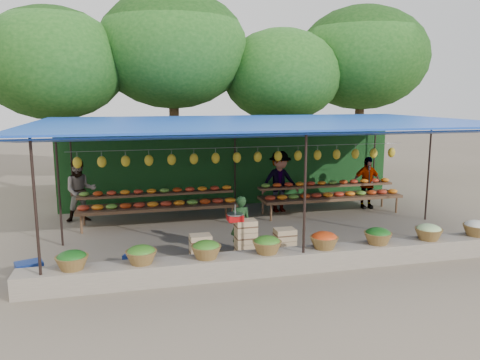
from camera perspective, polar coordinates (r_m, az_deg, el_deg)
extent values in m
plane|color=#675B4C|center=(12.07, 2.59, -6.26)|extent=(60.00, 60.00, 0.00)
cube|color=#736A5C|center=(9.53, 7.37, -9.61)|extent=(10.60, 0.55, 0.40)
cylinder|color=black|center=(8.57, -23.58, -4.29)|extent=(0.05, 0.05, 2.80)
cylinder|color=black|center=(9.06, 7.88, -2.76)|extent=(0.05, 0.05, 2.80)
cylinder|color=black|center=(11.37, -21.23, -0.72)|extent=(0.05, 0.05, 2.80)
cylinder|color=black|center=(13.89, 22.00, 1.10)|extent=(0.05, 0.05, 2.80)
cylinder|color=black|center=(14.21, -19.81, 1.43)|extent=(0.05, 0.05, 2.80)
cylinder|color=black|center=(14.52, -0.62, 2.21)|extent=(0.05, 0.05, 2.80)
cylinder|color=black|center=(16.30, 16.05, 2.69)|extent=(0.05, 0.05, 2.80)
cube|color=#1742B3|center=(11.59, 2.70, 7.13)|extent=(10.80, 6.60, 0.04)
cube|color=#1742B3|center=(9.71, 6.08, 5.43)|extent=(10.80, 2.19, 0.26)
cube|color=#1742B3|center=(13.53, 0.26, 6.82)|extent=(10.80, 2.19, 0.26)
cylinder|color=#96969B|center=(13.00, 0.91, 4.03)|extent=(9.60, 0.01, 0.01)
ellipsoid|color=gold|center=(12.66, -19.21, 2.01)|extent=(0.23, 0.17, 0.30)
ellipsoid|color=gold|center=(12.62, -16.50, 2.14)|extent=(0.23, 0.17, 0.30)
ellipsoid|color=gold|center=(12.60, -13.77, 2.26)|extent=(0.23, 0.17, 0.30)
ellipsoid|color=gold|center=(12.62, -11.05, 2.37)|extent=(0.23, 0.17, 0.30)
ellipsoid|color=gold|center=(12.66, -8.33, 2.48)|extent=(0.23, 0.17, 0.30)
ellipsoid|color=gold|center=(12.73, -5.64, 2.58)|extent=(0.23, 0.17, 0.30)
ellipsoid|color=gold|center=(12.83, -2.99, 2.67)|extent=(0.23, 0.17, 0.30)
ellipsoid|color=gold|center=(12.96, -0.38, 2.76)|extent=(0.23, 0.17, 0.30)
ellipsoid|color=gold|center=(13.11, 2.17, 2.84)|extent=(0.23, 0.17, 0.30)
ellipsoid|color=gold|center=(13.29, 4.66, 2.91)|extent=(0.23, 0.17, 0.30)
ellipsoid|color=gold|center=(13.49, 7.08, 2.98)|extent=(0.23, 0.17, 0.30)
ellipsoid|color=gold|center=(13.72, 9.43, 3.04)|extent=(0.23, 0.17, 0.30)
ellipsoid|color=gold|center=(13.96, 11.69, 3.09)|extent=(0.23, 0.17, 0.30)
ellipsoid|color=gold|center=(14.23, 13.87, 3.13)|extent=(0.23, 0.17, 0.30)
ellipsoid|color=gold|center=(14.52, 15.97, 3.17)|extent=(0.23, 0.17, 0.30)
ellipsoid|color=gold|center=(14.83, 17.99, 3.20)|extent=(0.23, 0.17, 0.30)
ellipsoid|color=#195516|center=(8.85, -19.84, -8.85)|extent=(0.52, 0.52, 0.23)
ellipsoid|color=#36711E|center=(8.80, -11.96, -8.57)|extent=(0.52, 0.52, 0.23)
ellipsoid|color=#36711E|center=(8.91, -4.15, -8.13)|extent=(0.52, 0.52, 0.23)
ellipsoid|color=#36711E|center=(9.18, 3.31, -7.57)|extent=(0.52, 0.52, 0.23)
ellipsoid|color=#BF380F|center=(9.59, 10.23, -6.93)|extent=(0.52, 0.52, 0.23)
ellipsoid|color=#195516|center=(10.12, 16.48, -6.27)|extent=(0.52, 0.52, 0.23)
ellipsoid|color=#A6CD80|center=(10.77, 22.03, -5.62)|extent=(0.52, 0.52, 0.23)
ellipsoid|color=silver|center=(11.50, 26.90, -5.00)|extent=(0.52, 0.52, 0.23)
cube|color=#1B4D1D|center=(14.78, -0.84, 1.76)|extent=(10.60, 0.06, 2.50)
cylinder|color=#331B12|center=(17.09, -21.32, 4.69)|extent=(0.36, 0.36, 3.97)
ellipsoid|color=#133E11|center=(17.06, -21.87, 13.00)|extent=(4.77, 4.77, 3.69)
cylinder|color=#331B12|center=(17.43, -7.99, 6.22)|extent=(0.36, 0.36, 4.48)
ellipsoid|color=#133E11|center=(17.46, -8.22, 15.43)|extent=(5.39, 5.39, 4.17)
cylinder|color=#331B12|center=(18.03, 4.94, 5.19)|extent=(0.36, 0.36, 3.71)
ellipsoid|color=#133E11|center=(17.97, 5.06, 12.58)|extent=(4.47, 4.47, 3.45)
cylinder|color=#331B12|center=(19.77, 14.28, 6.28)|extent=(0.36, 0.36, 4.35)
ellipsoid|color=#133E11|center=(19.78, 14.64, 14.16)|extent=(5.24, 5.24, 4.05)
cube|color=#492E1D|center=(12.76, -9.94, -3.18)|extent=(4.20, 0.95, 0.08)
cube|color=#492E1D|center=(12.99, -10.07, -1.68)|extent=(4.20, 0.35, 0.06)
cylinder|color=#492E1D|center=(12.45, -18.78, -5.09)|extent=(0.06, 0.06, 0.50)
cylinder|color=#492E1D|center=(12.71, -0.94, -4.24)|extent=(0.06, 0.06, 0.50)
cylinder|color=#492E1D|center=(13.23, -18.50, -4.20)|extent=(0.06, 0.06, 0.50)
cylinder|color=#492E1D|center=(13.46, -1.71, -3.41)|extent=(0.06, 0.06, 0.50)
ellipsoid|color=red|center=(12.61, -18.55, -3.25)|extent=(0.31, 0.26, 0.13)
ellipsoid|color=#5E932D|center=(12.99, -18.47, -1.64)|extent=(0.26, 0.22, 0.12)
ellipsoid|color=orange|center=(12.58, -16.96, -3.19)|extent=(0.31, 0.26, 0.13)
ellipsoid|color=#BF380F|center=(12.96, -16.93, -1.58)|extent=(0.26, 0.22, 0.12)
ellipsoid|color=#5E932D|center=(12.57, -15.37, -3.13)|extent=(0.31, 0.26, 0.13)
ellipsoid|color=red|center=(12.95, -15.38, -1.52)|extent=(0.26, 0.22, 0.12)
ellipsoid|color=#BF380F|center=(12.56, -13.77, -3.06)|extent=(0.31, 0.26, 0.13)
ellipsoid|color=orange|center=(12.94, -13.84, -1.45)|extent=(0.26, 0.22, 0.12)
ellipsoid|color=red|center=(12.56, -12.18, -2.99)|extent=(0.31, 0.26, 0.13)
ellipsoid|color=red|center=(12.95, -12.29, -1.39)|extent=(0.26, 0.22, 0.12)
ellipsoid|color=orange|center=(12.58, -10.58, -2.92)|extent=(0.31, 0.26, 0.13)
ellipsoid|color=orange|center=(12.96, -10.74, -1.32)|extent=(0.26, 0.22, 0.12)
ellipsoid|color=red|center=(12.60, -8.99, -2.85)|extent=(0.31, 0.26, 0.13)
ellipsoid|color=#5E932D|center=(12.98, -9.20, -1.25)|extent=(0.26, 0.22, 0.12)
ellipsoid|color=orange|center=(12.63, -7.41, -2.77)|extent=(0.31, 0.26, 0.13)
ellipsoid|color=#BF380F|center=(13.02, -7.67, -1.18)|extent=(0.26, 0.22, 0.12)
ellipsoid|color=#5E932D|center=(12.68, -5.84, -2.70)|extent=(0.31, 0.26, 0.13)
ellipsoid|color=red|center=(13.06, -6.14, -1.11)|extent=(0.26, 0.22, 0.12)
ellipsoid|color=#BF380F|center=(12.73, -4.28, -2.62)|extent=(0.31, 0.26, 0.13)
ellipsoid|color=orange|center=(13.11, -4.62, -1.04)|extent=(0.26, 0.22, 0.12)
ellipsoid|color=red|center=(12.79, -2.73, -2.54)|extent=(0.31, 0.26, 0.13)
ellipsoid|color=red|center=(13.17, -3.12, -0.97)|extent=(0.26, 0.22, 0.12)
ellipsoid|color=orange|center=(12.86, -1.20, -2.46)|extent=(0.31, 0.26, 0.13)
ellipsoid|color=orange|center=(13.24, -1.63, -0.90)|extent=(0.26, 0.22, 0.12)
cube|color=#492E1D|center=(13.99, 10.94, -2.02)|extent=(4.20, 0.95, 0.08)
cube|color=#492E1D|center=(14.21, 10.48, -0.67)|extent=(4.20, 0.35, 0.06)
cylinder|color=#492E1D|center=(12.99, 3.80, -3.94)|extent=(0.06, 0.06, 0.50)
cylinder|color=#492E1D|center=(14.63, 18.53, -2.84)|extent=(0.06, 0.06, 0.50)
cylinder|color=#492E1D|center=(13.73, 2.79, -3.15)|extent=(0.06, 0.06, 0.50)
cylinder|color=#492E1D|center=(15.29, 16.93, -2.20)|extent=(0.06, 0.06, 0.50)
ellipsoid|color=red|center=(13.16, 3.70, -2.19)|extent=(0.31, 0.26, 0.13)
ellipsoid|color=#5E932D|center=(13.52, 3.13, -0.68)|extent=(0.26, 0.22, 0.12)
ellipsoid|color=orange|center=(13.26, 5.14, -2.11)|extent=(0.31, 0.26, 0.13)
ellipsoid|color=#BF380F|center=(13.63, 4.54, -0.61)|extent=(0.26, 0.22, 0.12)
ellipsoid|color=#5E932D|center=(13.38, 6.56, -2.02)|extent=(0.31, 0.26, 0.13)
ellipsoid|color=red|center=(13.74, 5.92, -0.54)|extent=(0.26, 0.22, 0.12)
ellipsoid|color=#BF380F|center=(13.51, 7.95, -1.94)|extent=(0.31, 0.26, 0.13)
ellipsoid|color=orange|center=(13.86, 7.29, -0.47)|extent=(0.26, 0.22, 0.12)
ellipsoid|color=red|center=(13.64, 9.31, -1.86)|extent=(0.31, 0.26, 0.13)
ellipsoid|color=red|center=(13.99, 8.62, -0.41)|extent=(0.26, 0.22, 0.12)
ellipsoid|color=orange|center=(13.78, 10.65, -1.78)|extent=(0.31, 0.26, 0.13)
ellipsoid|color=orange|center=(14.13, 9.93, -0.34)|extent=(0.26, 0.22, 0.12)
ellipsoid|color=red|center=(13.93, 11.96, -1.70)|extent=(0.31, 0.26, 0.13)
ellipsoid|color=#5E932D|center=(14.27, 11.22, -0.28)|extent=(0.26, 0.22, 0.12)
ellipsoid|color=orange|center=(14.08, 13.25, -1.62)|extent=(0.31, 0.26, 0.13)
ellipsoid|color=#BF380F|center=(14.42, 12.48, -0.22)|extent=(0.26, 0.22, 0.12)
ellipsoid|color=#5E932D|center=(14.24, 14.50, -1.54)|extent=(0.31, 0.26, 0.13)
ellipsoid|color=red|center=(14.58, 13.71, -0.16)|extent=(0.26, 0.22, 0.12)
ellipsoid|color=#BF380F|center=(14.41, 15.73, -1.46)|extent=(0.31, 0.26, 0.13)
ellipsoid|color=orange|center=(14.75, 14.92, -0.10)|extent=(0.26, 0.22, 0.12)
ellipsoid|color=red|center=(14.58, 16.92, -1.39)|extent=(0.31, 0.26, 0.13)
ellipsoid|color=red|center=(14.92, 16.10, -0.04)|extent=(0.26, 0.22, 0.12)
ellipsoid|color=orange|center=(14.77, 18.09, -1.31)|extent=(0.31, 0.26, 0.13)
ellipsoid|color=orange|center=(15.09, 17.25, 0.02)|extent=(0.26, 0.22, 0.12)
cube|color=tan|center=(10.15, -4.82, -8.77)|extent=(0.46, 0.35, 0.25)
cube|color=tan|center=(10.07, -4.84, -7.37)|extent=(0.46, 0.35, 0.25)
cube|color=tan|center=(10.34, 0.72, -8.36)|extent=(0.46, 0.35, 0.25)
cube|color=tan|center=(10.26, 0.72, -6.98)|extent=(0.46, 0.35, 0.25)
cube|color=tan|center=(10.19, 0.72, -5.59)|extent=(0.46, 0.35, 0.25)
cube|color=tan|center=(10.60, 5.48, -7.95)|extent=(0.46, 0.35, 0.25)
cube|color=tan|center=(10.52, 5.50, -6.60)|extent=(0.46, 0.35, 0.25)
cube|color=red|center=(10.08, -0.59, -4.63)|extent=(0.33, 0.28, 0.13)
cylinder|color=#96969B|center=(10.06, -0.59, -4.18)|extent=(0.35, 0.35, 0.03)
cylinder|color=#96969B|center=(10.04, -0.59, -3.61)|extent=(0.03, 0.03, 0.24)
imported|color=#183418|center=(10.36, 0.04, -5.37)|extent=(0.47, 0.31, 1.27)
imported|color=slate|center=(13.53, -18.88, -1.24)|extent=(0.92, 0.76, 1.73)
imported|color=slate|center=(13.93, 4.86, -0.20)|extent=(1.25, 0.80, 1.82)
imported|color=slate|center=(14.86, 15.18, -0.31)|extent=(0.96, 0.43, 1.60)
cube|color=navy|center=(9.99, -24.30, -9.87)|extent=(0.57, 0.49, 0.29)
cube|color=navy|center=(9.72, -12.29, -9.64)|extent=(0.63, 0.55, 0.31)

